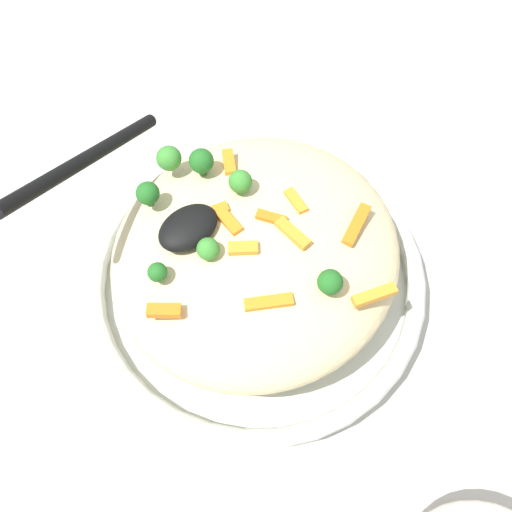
% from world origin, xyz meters
% --- Properties ---
extents(ground_plane, '(2.40, 2.40, 0.00)m').
position_xyz_m(ground_plane, '(0.00, 0.00, 0.00)').
color(ground_plane, beige).
extents(serving_bowl, '(0.34, 0.34, 0.04)m').
position_xyz_m(serving_bowl, '(0.00, 0.00, 0.02)').
color(serving_bowl, silver).
rests_on(serving_bowl, ground_plane).
extents(pasta_mound, '(0.27, 0.26, 0.08)m').
position_xyz_m(pasta_mound, '(0.00, 0.00, 0.08)').
color(pasta_mound, beige).
rests_on(pasta_mound, serving_bowl).
extents(carrot_piece_0, '(0.01, 0.03, 0.01)m').
position_xyz_m(carrot_piece_0, '(-0.05, 0.00, 0.12)').
color(carrot_piece_0, orange).
rests_on(carrot_piece_0, pasta_mound).
extents(carrot_piece_1, '(0.04, 0.02, 0.01)m').
position_xyz_m(carrot_piece_1, '(0.02, -0.04, 0.12)').
color(carrot_piece_1, orange).
rests_on(carrot_piece_1, pasta_mound).
extents(carrot_piece_2, '(0.01, 0.04, 0.01)m').
position_xyz_m(carrot_piece_2, '(-0.02, 0.02, 0.12)').
color(carrot_piece_2, orange).
rests_on(carrot_piece_2, pasta_mound).
extents(carrot_piece_3, '(0.04, 0.03, 0.01)m').
position_xyz_m(carrot_piece_3, '(0.03, 0.06, 0.11)').
color(carrot_piece_3, orange).
rests_on(carrot_piece_3, pasta_mound).
extents(carrot_piece_4, '(0.03, 0.02, 0.01)m').
position_xyz_m(carrot_piece_4, '(0.02, 0.01, 0.12)').
color(carrot_piece_4, orange).
rests_on(carrot_piece_4, pasta_mound).
extents(carrot_piece_5, '(0.02, 0.03, 0.01)m').
position_xyz_m(carrot_piece_5, '(-0.02, 0.00, 0.12)').
color(carrot_piece_5, orange).
rests_on(carrot_piece_5, pasta_mound).
extents(carrot_piece_6, '(0.03, 0.03, 0.01)m').
position_xyz_m(carrot_piece_6, '(0.10, 0.01, 0.11)').
color(carrot_piece_6, orange).
rests_on(carrot_piece_6, pasta_mound).
extents(carrot_piece_7, '(0.04, 0.02, 0.01)m').
position_xyz_m(carrot_piece_7, '(-0.03, 0.11, 0.11)').
color(carrot_piece_7, orange).
rests_on(carrot_piece_7, pasta_mound).
extents(carrot_piece_8, '(0.04, 0.03, 0.01)m').
position_xyz_m(carrot_piece_8, '(-0.07, 0.05, 0.11)').
color(carrot_piece_8, orange).
rests_on(carrot_piece_8, pasta_mound).
extents(carrot_piece_9, '(0.01, 0.03, 0.01)m').
position_xyz_m(carrot_piece_9, '(0.01, -0.02, 0.12)').
color(carrot_piece_9, orange).
rests_on(carrot_piece_9, pasta_mound).
extents(carrot_piece_10, '(0.02, 0.03, 0.01)m').
position_xyz_m(carrot_piece_10, '(-0.03, -0.07, 0.11)').
color(carrot_piece_10, orange).
rests_on(carrot_piece_10, pasta_mound).
extents(broccoli_floret_0, '(0.02, 0.02, 0.03)m').
position_xyz_m(broccoli_floret_0, '(0.05, -0.09, 0.13)').
color(broccoli_floret_0, '#205B1C').
rests_on(broccoli_floret_0, pasta_mound).
extents(broccoli_floret_1, '(0.02, 0.02, 0.03)m').
position_xyz_m(broccoli_floret_1, '(-0.02, -0.04, 0.13)').
color(broccoli_floret_1, '#377928').
rests_on(broccoli_floret_1, pasta_mound).
extents(broccoli_floret_2, '(0.02, 0.02, 0.02)m').
position_xyz_m(broccoli_floret_2, '(-0.01, 0.08, 0.12)').
color(broccoli_floret_2, '#205B1C').
rests_on(broccoli_floret_2, pasta_mound).
extents(broccoli_floret_3, '(0.02, 0.02, 0.02)m').
position_xyz_m(broccoli_floret_3, '(0.04, -0.01, 0.12)').
color(broccoli_floret_3, '#377928').
rests_on(broccoli_floret_3, pasta_mound).
extents(broccoli_floret_4, '(0.02, 0.02, 0.02)m').
position_xyz_m(broccoli_floret_4, '(0.09, -0.02, 0.12)').
color(broccoli_floret_4, '#205B1C').
rests_on(broccoli_floret_4, pasta_mound).
extents(broccoli_floret_5, '(0.02, 0.02, 0.03)m').
position_xyz_m(broccoli_floret_5, '(-0.01, -0.08, 0.13)').
color(broccoli_floret_5, '#205B1C').
rests_on(broccoli_floret_5, pasta_mound).
extents(broccoli_floret_6, '(0.02, 0.02, 0.03)m').
position_xyz_m(broccoli_floret_6, '(0.01, -0.11, 0.12)').
color(broccoli_floret_6, '#377928').
rests_on(broccoli_floret_6, pasta_mound).
extents(serving_spoon, '(0.17, 0.14, 0.10)m').
position_xyz_m(serving_spoon, '(0.06, -0.07, 0.14)').
color(serving_spoon, black).
rests_on(serving_spoon, pasta_mound).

